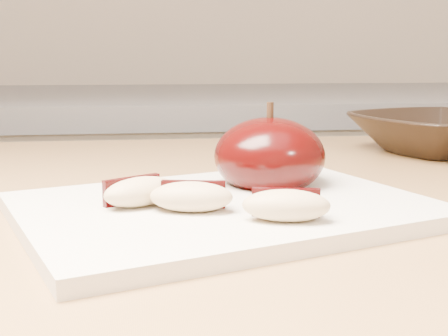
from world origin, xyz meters
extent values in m
cube|color=silver|center=(0.00, 1.20, 0.45)|extent=(2.40, 0.60, 0.90)
cube|color=slate|center=(0.00, 1.20, 0.92)|extent=(2.40, 0.62, 0.04)
cube|color=olive|center=(0.00, 0.50, 0.88)|extent=(1.64, 0.64, 0.04)
cube|color=silver|center=(0.04, 0.40, 0.91)|extent=(0.34, 0.30, 0.01)
ellipsoid|color=black|center=(0.09, 0.46, 0.93)|extent=(0.10, 0.10, 0.06)
cylinder|color=black|center=(0.09, 0.46, 0.97)|extent=(0.01, 0.01, 0.01)
ellipsoid|color=tan|center=(-0.02, 0.40, 0.92)|extent=(0.06, 0.05, 0.02)
cube|color=black|center=(-0.02, 0.41, 0.92)|extent=(0.04, 0.03, 0.02)
ellipsoid|color=tan|center=(0.02, 0.38, 0.92)|extent=(0.06, 0.04, 0.02)
cube|color=black|center=(0.02, 0.39, 0.92)|extent=(0.05, 0.01, 0.02)
ellipsoid|color=tan|center=(0.08, 0.35, 0.92)|extent=(0.06, 0.04, 0.02)
cube|color=black|center=(0.08, 0.36, 0.92)|extent=(0.05, 0.01, 0.02)
imported|color=black|center=(0.33, 0.66, 0.92)|extent=(0.24, 0.24, 0.05)
camera|label=1|loc=(-0.01, -0.04, 1.02)|focal=50.00mm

